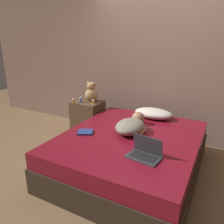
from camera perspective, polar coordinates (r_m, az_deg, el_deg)
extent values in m
plane|color=brown|center=(3.08, 4.62, -14.81)|extent=(12.00, 12.00, 0.00)
cube|color=#846656|center=(3.81, 13.01, 12.11)|extent=(8.00, 0.06, 2.60)
cube|color=#2D2319|center=(3.00, 4.70, -12.30)|extent=(1.68, 1.99, 0.31)
cube|color=maroon|center=(2.88, 4.83, -7.88)|extent=(1.65, 1.95, 0.20)
cube|color=brown|center=(4.02, -6.31, -1.65)|extent=(0.51, 0.43, 0.64)
ellipsoid|color=beige|center=(3.47, 10.75, -0.33)|extent=(0.60, 0.35, 0.15)
ellipsoid|color=gray|center=(2.89, 4.76, -3.75)|extent=(0.39, 0.52, 0.17)
sphere|color=#A87556|center=(3.18, 6.85, -1.60)|extent=(0.19, 0.19, 0.19)
cylinder|color=#A87556|center=(2.88, 7.98, -5.11)|extent=(0.07, 0.23, 0.06)
cube|color=#333338|center=(2.34, 8.16, -11.67)|extent=(0.37, 0.26, 0.02)
cube|color=black|center=(2.33, 8.17, -11.46)|extent=(0.30, 0.19, 0.00)
cube|color=#333338|center=(2.35, 9.29, -8.44)|extent=(0.34, 0.09, 0.20)
cube|color=black|center=(2.35, 9.29, -8.44)|extent=(0.30, 0.08, 0.18)
sphere|color=tan|center=(3.92, -5.40, 4.50)|extent=(0.23, 0.23, 0.23)
sphere|color=tan|center=(3.88, -5.47, 6.72)|extent=(0.15, 0.15, 0.15)
sphere|color=tan|center=(3.91, -6.23, 7.54)|extent=(0.06, 0.06, 0.06)
sphere|color=tan|center=(3.84, -4.74, 7.41)|extent=(0.06, 0.06, 0.06)
cylinder|color=#3866B2|center=(3.87, -8.15, 3.04)|extent=(0.04, 0.04, 0.08)
cylinder|color=white|center=(3.86, -8.18, 3.73)|extent=(0.04, 0.04, 0.02)
cylinder|color=gold|center=(3.86, -10.07, 2.79)|extent=(0.03, 0.03, 0.06)
cylinder|color=white|center=(3.85, -10.10, 3.37)|extent=(0.03, 0.03, 0.02)
cylinder|color=orange|center=(3.78, -4.93, 2.60)|extent=(0.05, 0.05, 0.05)
cylinder|color=white|center=(3.78, -4.94, 3.06)|extent=(0.05, 0.05, 0.01)
cube|color=navy|center=(2.91, -6.99, -5.24)|extent=(0.25, 0.24, 0.02)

